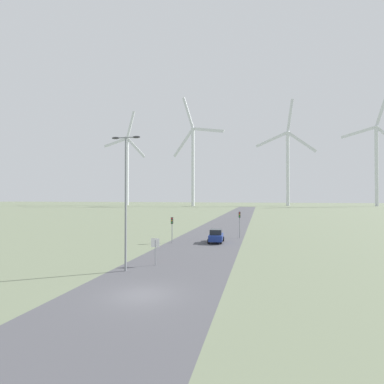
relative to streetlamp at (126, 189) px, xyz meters
name	(u,v)px	position (x,y,z in m)	size (l,w,h in m)	color
ground_plane	(142,295)	(3.69, -5.39, -6.95)	(600.00, 600.00, 0.00)	#667056
road_surface	(225,225)	(3.69, 42.61, -6.95)	(10.00, 240.00, 0.01)	#47474C
streetlamp	(126,189)	(0.00, 0.00, 0.00)	(2.60, 0.32, 11.39)	gray
stop_sign_near	(155,246)	(1.74, 2.51, -5.23)	(0.81, 0.07, 2.46)	gray
traffic_light_post_near_left	(172,224)	(-0.57, 15.65, -4.41)	(0.28, 0.34, 3.46)	gray
traffic_light_post_near_right	(240,219)	(8.08, 22.33, -4.03)	(0.28, 0.34, 3.98)	gray
car_approaching	(216,236)	(5.22, 17.21, -6.04)	(2.10, 4.22, 1.83)	navy
wind_turbine_far_left	(127,164)	(-83.72, 179.79, 23.22)	(34.30, 3.72, 68.75)	silver
wind_turbine_left	(193,158)	(-32.75, 173.15, 25.42)	(37.45, 13.51, 74.84)	silver
wind_turbine_center	(288,160)	(29.81, 188.37, 24.07)	(39.46, 5.34, 72.50)	silver
wind_turbine_right	(376,158)	(85.50, 192.68, 24.76)	(34.72, 10.60, 72.30)	silver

